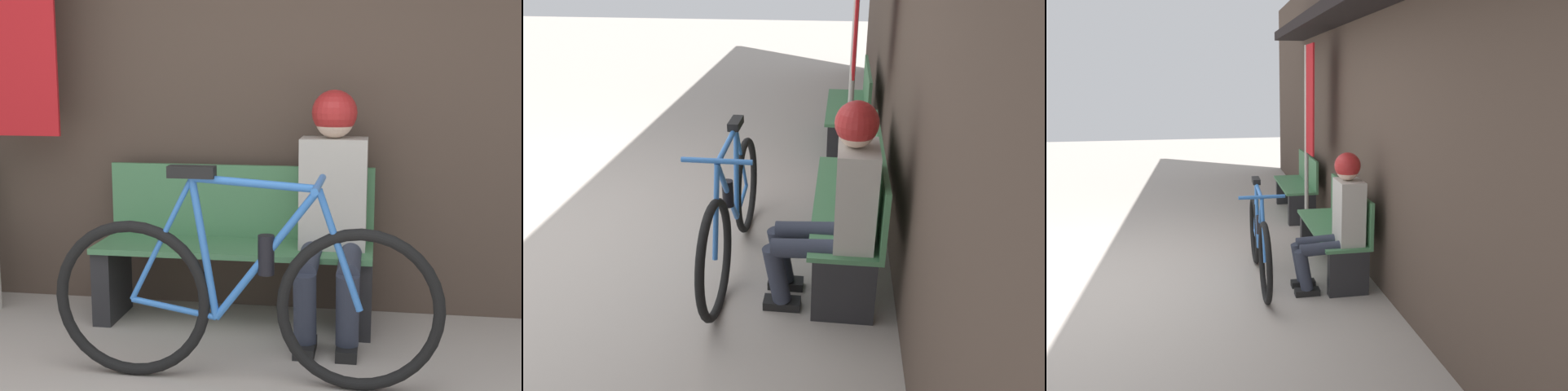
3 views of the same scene
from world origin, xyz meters
TOP-DOWN VIEW (x-y plane):
  - storefront_wall at (0.00, 2.49)m, footprint 12.00×0.56m
  - park_bench_near at (-0.09, 2.18)m, footprint 1.46×0.42m
  - bicycle at (0.10, 1.40)m, footprint 1.69×0.40m
  - person_seated at (0.43, 2.08)m, footprint 0.34×0.62m
  - banner_pole at (-1.33, 2.15)m, footprint 0.45×0.05m

SIDE VIEW (x-z plane):
  - park_bench_near at x=-0.09m, z-range -0.04..0.80m
  - bicycle at x=0.10m, z-range -0.09..0.86m
  - person_seated at x=0.43m, z-range 0.08..1.33m
  - banner_pole at x=-1.33m, z-range 0.32..2.58m
  - storefront_wall at x=0.00m, z-range 0.06..3.26m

